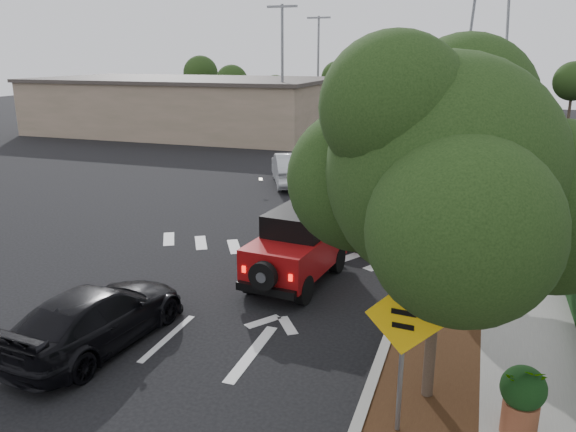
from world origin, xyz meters
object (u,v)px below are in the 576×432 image
at_px(red_jeep, 299,246).
at_px(black_suv_oncoming, 97,317).
at_px(speed_hump_sign, 403,338).
at_px(silver_suv_ahead, 369,207).

xyz_separation_m(red_jeep, black_suv_oncoming, (-2.97, -4.78, -0.34)).
bearing_deg(speed_hump_sign, silver_suv_ahead, 108.64).
height_order(black_suv_oncoming, speed_hump_sign, speed_hump_sign).
xyz_separation_m(black_suv_oncoming, speed_hump_sign, (6.49, -0.99, 1.15)).
bearing_deg(red_jeep, speed_hump_sign, -52.12).
xyz_separation_m(silver_suv_ahead, black_suv_oncoming, (-3.87, -10.03, -0.14)).
relative_size(red_jeep, black_suv_oncoming, 0.88).
bearing_deg(speed_hump_sign, red_jeep, 126.68).
relative_size(silver_suv_ahead, speed_hump_sign, 2.18).
height_order(silver_suv_ahead, black_suv_oncoming, silver_suv_ahead).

